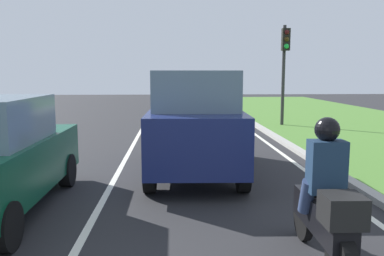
% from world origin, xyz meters
% --- Properties ---
extents(ground_plane, '(60.00, 60.00, 0.00)m').
position_xyz_m(ground_plane, '(0.00, 14.00, 0.00)').
color(ground_plane, '#262628').
extents(lane_line_center, '(0.12, 32.00, 0.01)m').
position_xyz_m(lane_line_center, '(-0.70, 14.00, 0.00)').
color(lane_line_center, silver).
rests_on(lane_line_center, ground).
extents(lane_line_right_edge, '(0.12, 32.00, 0.01)m').
position_xyz_m(lane_line_right_edge, '(3.60, 14.00, 0.00)').
color(lane_line_right_edge, silver).
rests_on(lane_line_right_edge, ground).
extents(curb_right, '(0.24, 48.00, 0.12)m').
position_xyz_m(curb_right, '(4.10, 14.00, 0.06)').
color(curb_right, '#9E9B93').
rests_on(curb_right, ground).
extents(car_suv_ahead, '(2.09, 4.56, 2.28)m').
position_xyz_m(car_suv_ahead, '(1.03, 9.68, 1.17)').
color(car_suv_ahead, navy).
rests_on(car_suv_ahead, ground).
extents(motorcycle, '(0.41, 1.90, 1.01)m').
position_xyz_m(motorcycle, '(2.26, 5.22, 0.57)').
color(motorcycle, black).
rests_on(motorcycle, ground).
extents(rider_person, '(0.51, 0.41, 1.16)m').
position_xyz_m(rider_person, '(2.27, 5.27, 1.19)').
color(rider_person, '#192D47').
rests_on(rider_person, ground).
extents(traffic_light_near_right, '(0.32, 0.50, 4.23)m').
position_xyz_m(traffic_light_near_right, '(5.23, 17.44, 2.91)').
color(traffic_light_near_right, '#2D2D2D').
rests_on(traffic_light_near_right, ground).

